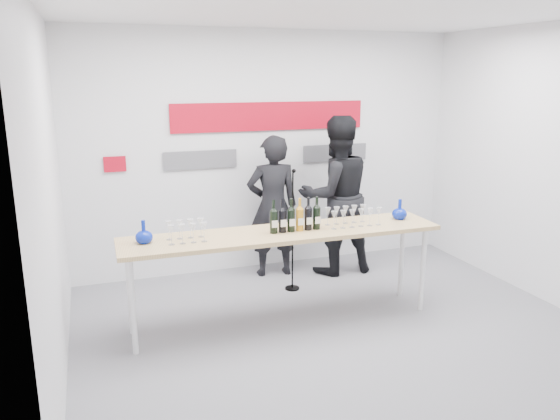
{
  "coord_description": "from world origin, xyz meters",
  "views": [
    {
      "loc": [
        -2.19,
        -4.54,
        2.46
      ],
      "look_at": [
        -0.43,
        0.4,
        1.15
      ],
      "focal_mm": 35.0,
      "sensor_mm": 36.0,
      "label": 1
    }
  ],
  "objects": [
    {
      "name": "glasses_right",
      "position": [
        0.3,
        0.29,
        1.05
      ],
      "size": [
        0.56,
        0.23,
        0.18
      ],
      "color": "silver",
      "rests_on": "tasting_table"
    },
    {
      "name": "decanter_left",
      "position": [
        -1.76,
        0.38,
        1.06
      ],
      "size": [
        0.16,
        0.16,
        0.21
      ],
      "primitive_type": null,
      "color": "#081E9B",
      "rests_on": "tasting_table"
    },
    {
      "name": "presenter_left",
      "position": [
        -0.09,
        1.63,
        0.88
      ],
      "size": [
        0.68,
        0.48,
        1.76
      ],
      "primitive_type": "imported",
      "rotation": [
        0.0,
        0.0,
        3.05
      ],
      "color": "black",
      "rests_on": "ground"
    },
    {
      "name": "back_wall",
      "position": [
        0.0,
        2.0,
        1.5
      ],
      "size": [
        5.0,
        0.04,
        3.0
      ],
      "primitive_type": "cube",
      "color": "silver",
      "rests_on": "ground"
    },
    {
      "name": "glasses_left",
      "position": [
        -1.38,
        0.32,
        1.05
      ],
      "size": [
        0.37,
        0.23,
        0.18
      ],
      "color": "silver",
      "rests_on": "tasting_table"
    },
    {
      "name": "ground",
      "position": [
        0.0,
        0.0,
        0.0
      ],
      "size": [
        5.0,
        5.0,
        0.0
      ],
      "primitive_type": "plane",
      "color": "slate",
      "rests_on": "ground"
    },
    {
      "name": "wine_bottles",
      "position": [
        -0.31,
        0.28,
        1.12
      ],
      "size": [
        0.53,
        0.08,
        0.33
      ],
      "rotation": [
        0.0,
        0.0,
        -0.01
      ],
      "color": "black",
      "rests_on": "tasting_table"
    },
    {
      "name": "signage",
      "position": [
        -0.06,
        1.97,
        1.81
      ],
      "size": [
        3.38,
        0.02,
        0.79
      ],
      "color": "#AB071A",
      "rests_on": "back_wall"
    },
    {
      "name": "tasting_table",
      "position": [
        -0.43,
        0.3,
        0.88
      ],
      "size": [
        3.19,
        0.68,
        0.96
      ],
      "rotation": [
        0.0,
        0.0,
        -0.01
      ],
      "color": "#D4B972",
      "rests_on": "ground"
    },
    {
      "name": "mic_stand",
      "position": [
        -0.04,
        1.07,
        0.44
      ],
      "size": [
        0.17,
        0.17,
        1.44
      ],
      "rotation": [
        0.0,
        0.0,
        -0.24
      ],
      "color": "black",
      "rests_on": "ground"
    },
    {
      "name": "decanter_right",
      "position": [
        0.9,
        0.34,
        1.06
      ],
      "size": [
        0.16,
        0.16,
        0.21
      ],
      "primitive_type": null,
      "color": "#081E9B",
      "rests_on": "tasting_table"
    },
    {
      "name": "presenter_right",
      "position": [
        0.68,
        1.47,
        0.99
      ],
      "size": [
        0.96,
        0.75,
        1.98
      ],
      "primitive_type": "imported",
      "rotation": [
        0.0,
        0.0,
        3.14
      ],
      "color": "black",
      "rests_on": "ground"
    }
  ]
}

